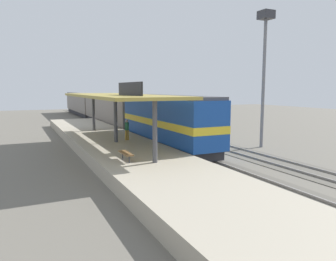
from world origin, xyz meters
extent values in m
plane|color=#666056|center=(2.00, 0.00, 0.00)|extent=(120.00, 120.00, 0.00)
cube|color=#565249|center=(0.00, 0.00, 0.02)|extent=(3.20, 110.00, 0.04)
cube|color=gray|center=(-0.72, 0.00, 0.08)|extent=(0.10, 110.00, 0.16)
cube|color=gray|center=(0.72, 0.00, 0.08)|extent=(0.10, 110.00, 0.16)
cube|color=#565249|center=(4.60, 0.00, 0.02)|extent=(3.20, 110.00, 0.04)
cube|color=gray|center=(3.88, 0.00, 0.08)|extent=(0.10, 110.00, 0.16)
cube|color=gray|center=(5.32, 0.00, 0.08)|extent=(0.10, 110.00, 0.16)
cube|color=#A89E89|center=(-4.60, 0.00, 0.45)|extent=(6.00, 44.00, 0.90)
cylinder|color=#47474C|center=(-4.60, -8.00, 2.70)|extent=(0.28, 0.28, 3.60)
cylinder|color=#47474C|center=(-4.60, 0.00, 2.70)|extent=(0.28, 0.28, 3.60)
cylinder|color=#47474C|center=(-4.60, 8.00, 2.70)|extent=(0.28, 0.28, 3.60)
cube|color=#A38E3D|center=(-4.60, 0.00, 4.60)|extent=(5.20, 18.00, 0.20)
cube|color=black|center=(-4.60, -3.60, 5.15)|extent=(0.12, 4.80, 0.90)
cylinder|color=#333338|center=(-6.00, -7.51, 1.11)|extent=(0.07, 0.07, 0.42)
cylinder|color=#333338|center=(-6.00, -6.21, 1.11)|extent=(0.07, 0.07, 0.42)
cube|color=brown|center=(-6.00, -6.86, 1.36)|extent=(0.44, 1.70, 0.08)
cube|color=#28282D|center=(0.00, 0.22, 0.51)|extent=(2.60, 13.60, 0.70)
cube|color=#19479E|center=(0.00, 0.22, 2.61)|extent=(2.90, 14.40, 3.50)
cube|color=#47474C|center=(0.00, 0.22, 4.48)|extent=(2.78, 14.11, 0.24)
cube|color=yellow|center=(0.00, 0.22, 2.35)|extent=(2.93, 14.43, 0.56)
cube|color=#28282D|center=(0.00, 18.22, 0.51)|extent=(2.60, 19.20, 0.70)
cube|color=slate|center=(0.00, 18.22, 2.51)|extent=(2.90, 20.00, 3.30)
cube|color=slate|center=(0.00, 18.22, 4.28)|extent=(2.78, 19.60, 0.24)
cube|color=#28282D|center=(0.00, 39.02, 0.51)|extent=(2.60, 19.20, 0.70)
cube|color=slate|center=(0.00, 39.02, 2.51)|extent=(2.90, 20.00, 3.30)
cube|color=slate|center=(0.00, 39.02, 4.28)|extent=(2.78, 19.60, 0.24)
cube|color=#28282D|center=(4.60, 9.00, 0.51)|extent=(2.50, 11.20, 0.70)
cube|color=#4C564C|center=(4.60, 9.00, 2.16)|extent=(2.80, 12.00, 2.60)
cube|color=#3D453D|center=(4.60, 9.00, 3.58)|extent=(2.69, 11.76, 0.24)
cylinder|color=slate|center=(7.80, -3.00, 5.50)|extent=(0.28, 0.28, 11.00)
cube|color=#333338|center=(7.80, -3.00, 11.35)|extent=(1.10, 1.10, 0.70)
cylinder|color=olive|center=(-3.59, 0.53, 1.32)|extent=(0.16, 0.16, 0.84)
cylinder|color=olive|center=(-3.41, 0.53, 1.32)|extent=(0.16, 0.16, 0.84)
cylinder|color=#23603D|center=(-3.50, 0.53, 2.06)|extent=(0.34, 0.34, 0.64)
sphere|color=tan|center=(-3.50, 0.53, 2.50)|extent=(0.23, 0.23, 0.23)
camera|label=1|loc=(-11.73, -24.77, 5.15)|focal=34.20mm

